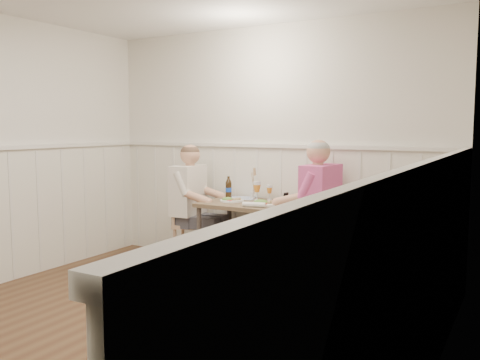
{
  "coord_description": "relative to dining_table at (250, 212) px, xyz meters",
  "views": [
    {
      "loc": [
        2.45,
        -2.68,
        1.52
      ],
      "look_at": [
        -0.03,
        1.64,
        1.0
      ],
      "focal_mm": 38.0,
      "sensor_mm": 36.0,
      "label": 1
    }
  ],
  "objects": [
    {
      "name": "grass_vase",
      "position": [
        -0.1,
        0.25,
        0.26
      ],
      "size": [
        0.04,
        0.04,
        0.36
      ],
      "color": "silver",
      "rests_on": "dining_table"
    },
    {
      "name": "beer_bottle",
      "position": [
        -0.36,
        0.17,
        0.21
      ],
      "size": [
        0.07,
        0.07,
        0.24
      ],
      "color": "black",
      "rests_on": "dining_table"
    },
    {
      "name": "dining_table",
      "position": [
        0.0,
        0.0,
        0.0
      ],
      "size": [
        0.95,
        0.7,
        0.75
      ],
      "color": "brown",
      "rests_on": "ground"
    },
    {
      "name": "wainscot",
      "position": [
        0.03,
        -1.15,
        0.04
      ],
      "size": [
        4.0,
        4.49,
        1.34
      ],
      "color": "white",
      "rests_on": "ground"
    },
    {
      "name": "diner_cream",
      "position": [
        -0.72,
        -0.02,
        -0.08
      ],
      "size": [
        0.65,
        0.45,
        1.36
      ],
      "color": "#3F3F47",
      "rests_on": "ground"
    },
    {
      "name": "room_shell",
      "position": [
        0.03,
        -1.84,
        0.87
      ],
      "size": [
        4.04,
        4.54,
        2.6
      ],
      "color": "silver",
      "rests_on": "ground"
    },
    {
      "name": "man_in_pink",
      "position": [
        0.7,
        0.06,
        -0.05
      ],
      "size": [
        0.69,
        0.48,
        1.43
      ],
      "color": "#3F3F47",
      "rests_on": "ground"
    },
    {
      "name": "chair_right",
      "position": [
        0.76,
        0.06,
        -0.19
      ],
      "size": [
        0.41,
        0.41,
        0.84
      ],
      "color": "tan",
      "rests_on": "ground"
    },
    {
      "name": "beer_glass_a",
      "position": [
        0.1,
        0.26,
        0.21
      ],
      "size": [
        0.06,
        0.06,
        0.16
      ],
      "color": "silver",
      "rests_on": "dining_table"
    },
    {
      "name": "plate_man",
      "position": [
        0.22,
        -0.07,
        0.12
      ],
      "size": [
        0.31,
        0.31,
        0.08
      ],
      "color": "white",
      "rests_on": "dining_table"
    },
    {
      "name": "gingham_mat",
      "position": [
        -0.24,
        0.21,
        0.1
      ],
      "size": [
        0.38,
        0.34,
        0.01
      ],
      "color": "#6784BC",
      "rests_on": "dining_table"
    },
    {
      "name": "ground_plane",
      "position": [
        0.03,
        -1.84,
        -0.65
      ],
      "size": [
        4.5,
        4.5,
        0.0
      ],
      "primitive_type": "plane",
      "color": "#442817"
    },
    {
      "name": "plate_diner",
      "position": [
        -0.21,
        -0.04,
        0.12
      ],
      "size": [
        0.25,
        0.25,
        0.06
      ],
      "color": "white",
      "rests_on": "dining_table"
    },
    {
      "name": "chair_left",
      "position": [
        -0.77,
        0.02,
        -0.15
      ],
      "size": [
        0.57,
        0.57,
        0.92
      ],
      "color": "tan",
      "rests_on": "ground"
    },
    {
      "name": "beer_glass_b",
      "position": [
        -0.0,
        0.16,
        0.23
      ],
      "size": [
        0.08,
        0.08,
        0.2
      ],
      "color": "silver",
      "rests_on": "dining_table"
    },
    {
      "name": "rolled_napkin",
      "position": [
        0.18,
        -0.25,
        0.12
      ],
      "size": [
        0.23,
        0.1,
        0.05
      ],
      "color": "white",
      "rests_on": "dining_table"
    }
  ]
}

